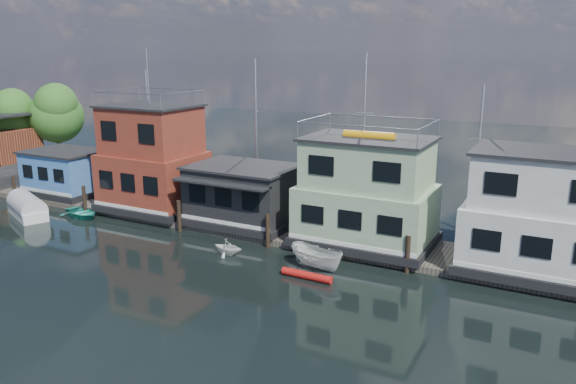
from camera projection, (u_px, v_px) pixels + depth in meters
The scene contains 15 objects.
ground at pixel (130, 292), 29.11m from camera, with size 160.00×160.00×0.00m, color black.
dock at pixel (250, 226), 39.36m from camera, with size 48.00×5.00×0.40m, color #595147.
houseboat_blue at pixel (66, 172), 46.94m from camera, with size 6.40×4.90×3.66m.
houseboat_red at pixel (153, 160), 42.20m from camera, with size 7.40×5.90×11.86m.
houseboat_dark at pixel (244, 194), 39.02m from camera, with size 7.40×6.10×4.06m.
houseboat_green at pixel (367, 194), 34.72m from camera, with size 8.40×5.90×7.03m.
houseboat_white at pixel (543, 215), 30.23m from camera, with size 8.40×5.90×6.66m.
pilings at pixel (224, 224), 36.88m from camera, with size 42.28×0.28×2.20m.
background_masts at pixel (347, 143), 41.05m from camera, with size 36.40×0.16×12.00m.
shore at pixel (5, 138), 55.58m from camera, with size 12.40×15.72×8.24m.
red_kayak at pixel (307, 275), 30.71m from camera, with size 0.43×0.43×2.96m, color red.
dinghy_teal at pixel (82, 213), 41.96m from camera, with size 2.42×3.39×0.70m, color teal.
dinghy_white at pixel (228, 247), 34.31m from camera, with size 1.65×1.91×1.00m, color white.
motorboat at pixel (317, 258), 31.96m from camera, with size 1.37×3.65×1.41m, color silver.
tarp_runabout at pixel (27, 208), 42.02m from camera, with size 4.95×3.51×1.87m.
Camera 1 is at (19.73, -20.04, 12.29)m, focal length 35.00 mm.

